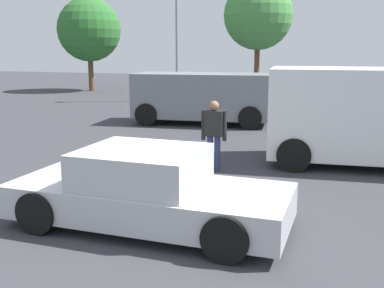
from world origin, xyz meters
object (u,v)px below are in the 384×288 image
object	(u,v)px
sedan_foreground	(147,191)
dog	(146,167)
suv_dark	(202,96)
pedestrian	(214,130)

from	to	relation	value
sedan_foreground	dog	size ratio (longest dim) A/B	8.25
suv_dark	dog	bearing A→B (deg)	92.32
sedan_foreground	dog	bearing A→B (deg)	115.22
sedan_foreground	suv_dark	world-z (taller)	suv_dark
suv_dark	pedestrian	xyz separation A→B (m)	(2.30, -6.26, -0.07)
sedan_foreground	pedestrian	xyz separation A→B (m)	(0.03, 3.47, 0.38)
dog	suv_dark	size ratio (longest dim) A/B	0.10
sedan_foreground	suv_dark	bearing A→B (deg)	103.14
dog	pedestrian	world-z (taller)	pedestrian
pedestrian	suv_dark	bearing A→B (deg)	-164.08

